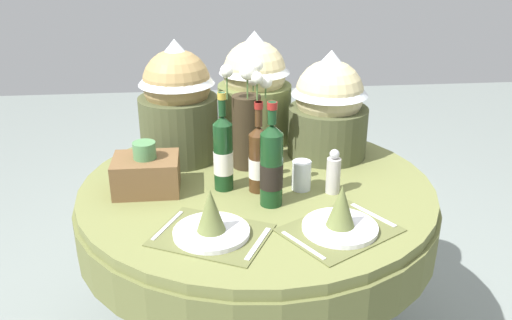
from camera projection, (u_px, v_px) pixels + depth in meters
The scene contains 13 objects.
dining_table at pixel (257, 214), 2.10m from camera, with size 1.34×1.34×0.78m.
place_setting_left at pixel (211, 222), 1.69m from camera, with size 0.42×0.38×0.16m.
place_setting_right at pixel (341, 218), 1.71m from camera, with size 0.43×0.40×0.16m.
flower_vase at pixel (247, 120), 2.12m from camera, with size 0.19×0.18×0.43m.
wine_bottle_left at pixel (271, 165), 1.84m from camera, with size 0.08×0.08×0.37m.
wine_bottle_centre at pixel (223, 153), 1.95m from camera, with size 0.07×0.07×0.37m.
wine_bottle_right at pixel (260, 158), 1.95m from camera, with size 0.07×0.07×0.34m.
tumbler_near_left at pixel (301, 175), 1.98m from camera, with size 0.07×0.07×0.11m, color silver.
pepper_mill at pixel (333, 173), 1.95m from camera, with size 0.05×0.05×0.17m.
gift_tub_back_left at pixel (177, 97), 2.18m from camera, with size 0.32×0.32×0.49m.
gift_tub_back_centre at pixel (255, 84), 2.38m from camera, with size 0.32×0.32×0.48m.
gift_tub_back_right at pixel (329, 102), 2.22m from camera, with size 0.33×0.33×0.44m.
woven_basket_side_left at pixel (146, 173), 1.97m from camera, with size 0.23×0.18×0.19m.
Camera 1 is at (-0.19, -1.84, 1.67)m, focal length 38.34 mm.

